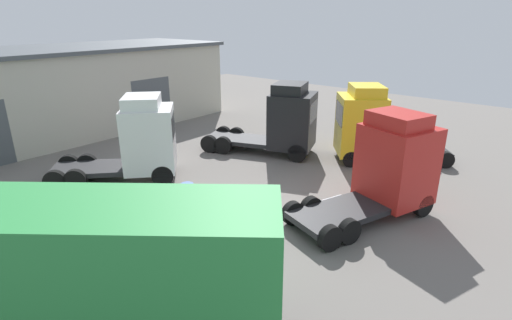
# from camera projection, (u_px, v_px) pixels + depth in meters

# --- Properties ---
(ground_plane) EXTENTS (60.00, 60.00, 0.00)m
(ground_plane) POSITION_uv_depth(u_px,v_px,m) (250.00, 210.00, 16.99)
(ground_plane) COLOR slate
(warehouse_building) EXTENTS (25.60, 8.75, 5.80)m
(warehouse_building) POSITION_uv_depth(u_px,v_px,m) (46.00, 93.00, 26.90)
(warehouse_building) COLOR #B7B2A3
(warehouse_building) RESTS_ON ground_plane
(tractor_unit_white) EXTENTS (6.17, 5.92, 4.22)m
(tractor_unit_white) POSITION_uv_depth(u_px,v_px,m) (141.00, 141.00, 19.69)
(tractor_unit_white) COLOR silver
(tractor_unit_white) RESTS_ON ground_plane
(container_trailer_green) EXTENTS (8.82, 10.26, 3.89)m
(container_trailer_green) POSITION_uv_depth(u_px,v_px,m) (39.00, 258.00, 9.25)
(container_trailer_green) COLOR #28843D
(container_trailer_green) RESTS_ON ground_plane
(tractor_unit_red) EXTENTS (6.56, 4.36, 4.24)m
(tractor_unit_red) POSITION_uv_depth(u_px,v_px,m) (389.00, 167.00, 16.25)
(tractor_unit_red) COLOR red
(tractor_unit_red) RESTS_ON ground_plane
(tractor_unit_black) EXTENTS (4.70, 7.01, 4.24)m
(tractor_unit_black) POSITION_uv_depth(u_px,v_px,m) (284.00, 121.00, 23.23)
(tractor_unit_black) COLOR black
(tractor_unit_black) RESTS_ON ground_plane
(tractor_unit_yellow) EXTENTS (5.76, 6.39, 4.29)m
(tractor_unit_yellow) POSITION_uv_depth(u_px,v_px,m) (367.00, 126.00, 22.18)
(tractor_unit_yellow) COLOR yellow
(tractor_unit_yellow) RESTS_ON ground_plane
(oil_drum) EXTENTS (0.58, 0.58, 0.88)m
(oil_drum) POSITION_uv_depth(u_px,v_px,m) (187.00, 193.00, 17.57)
(oil_drum) COLOR #33519E
(oil_drum) RESTS_ON ground_plane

